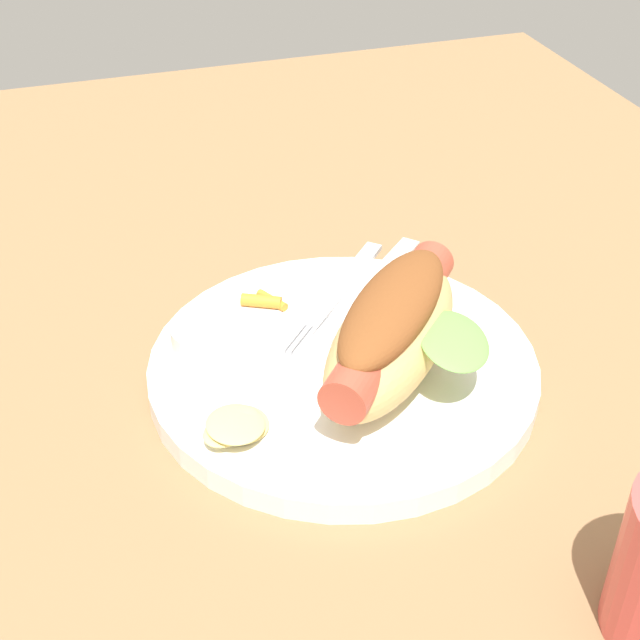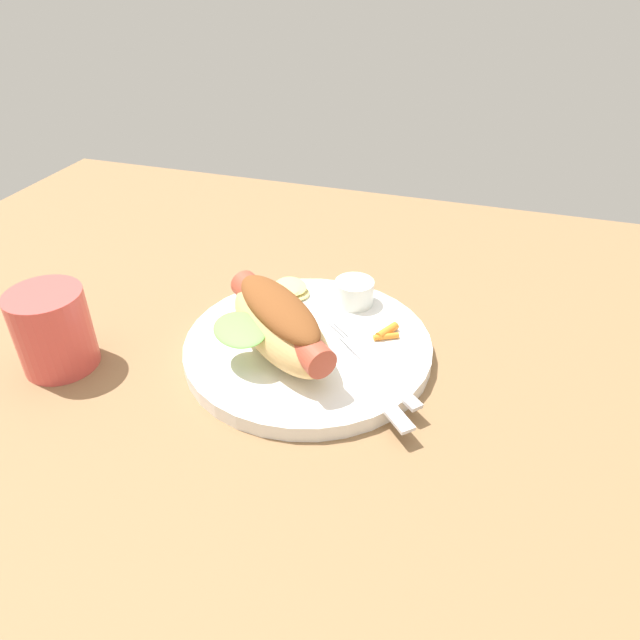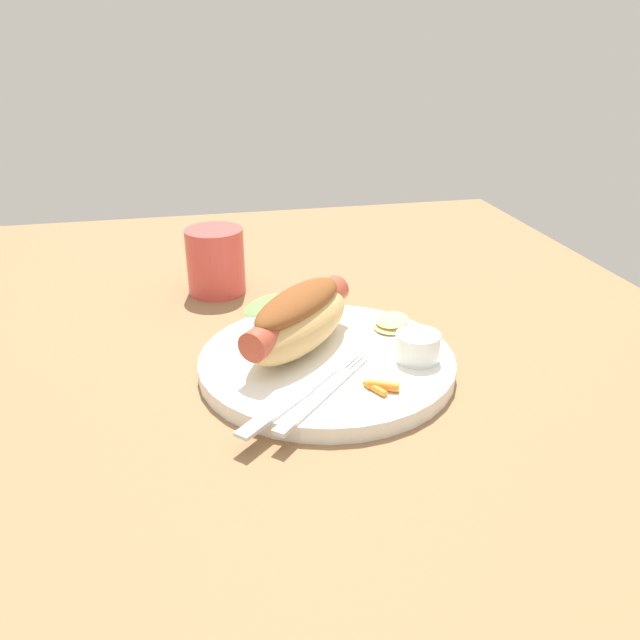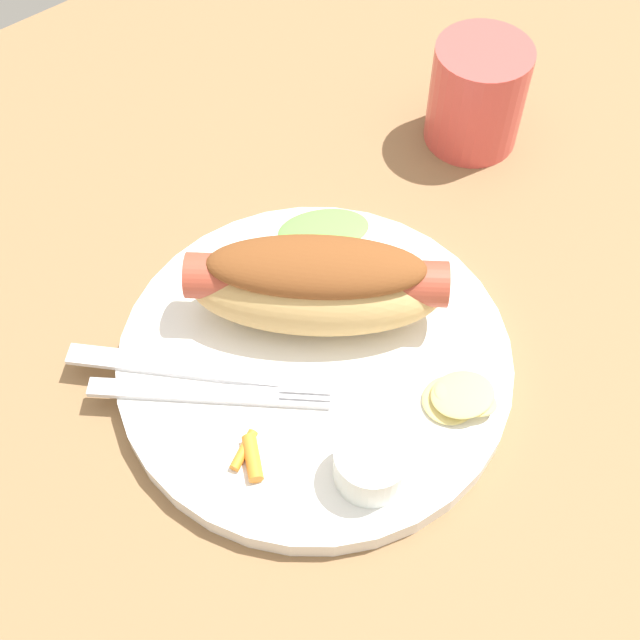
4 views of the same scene
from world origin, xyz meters
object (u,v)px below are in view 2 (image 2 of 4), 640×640
Objects in this scene: hot_dog at (279,323)px; carrot_garnish at (387,333)px; plate at (308,347)px; knife at (363,378)px; sauce_ramekin at (354,292)px; fork at (372,364)px; chips_pile at (292,289)px; drinking_cup at (53,330)px.

carrot_garnish is (-9.64, -5.75, -2.97)cm from hot_dog.
knife reaches higher than plate.
sauce_ramekin is (-2.62, -8.51, 2.18)cm from plate.
hot_dog is at bearing 35.67° from knife.
fork is 15.72cm from chips_pile.
fork is at bearing 164.72° from plate.
chips_pile is 1.64× the size of carrot_garnish.
hot_dog reaches higher than carrot_garnish.
hot_dog is 11.35cm from chips_pile.
drinking_cup is at bearing 55.95° from knife.
sauce_ramekin is at bearing -46.64° from carrot_garnish.
carrot_garnish is (-7.51, -3.33, 1.20)cm from plate.
chips_pile is (7.32, 0.21, -0.75)cm from sauce_ramekin.
sauce_ramekin reaches higher than plate.
knife is at bearing 133.05° from chips_pile.
hot_dog is 3.71× the size of sauce_ramekin.
hot_dog is at bearing 66.48° from sauce_ramekin.
chips_pile is 25.46cm from drinking_cup.
fork and knife have the same top height.
sauce_ramekin is 7.37cm from chips_pile.
hot_dog is 22.08cm from drinking_cup.
hot_dog reaches higher than knife.
sauce_ramekin is (-4.75, -10.92, -1.99)cm from hot_dog.
hot_dog reaches higher than chips_pile.
drinking_cup reaches higher than sauce_ramekin.
hot_dog is 1.94× the size of drinking_cup.
sauce_ramekin is at bearing -24.00° from fork.
sauce_ramekin is at bearing -178.33° from chips_pile.
sauce_ramekin is 1.38× the size of carrot_garnish.
plate is 4.89× the size of chips_pile.
carrot_garnish reaches higher than fork.
chips_pile is 0.62× the size of drinking_cup.
carrot_garnish is at bearing -48.05° from knife.
knife is 17.03cm from chips_pile.
drinking_cup is at bearing 55.73° from fork.
knife is (-9.05, 1.73, -3.19)cm from hot_dog.
fork is 31.27cm from drinking_cup.
hot_dog is at bearing 48.51° from plate.
sauce_ramekin is 0.84× the size of chips_pile.
plate is 25.12cm from drinking_cup.
knife is 4.92× the size of carrot_garnish.
carrot_garnish is (-12.22, 4.97, -0.23)cm from chips_pile.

